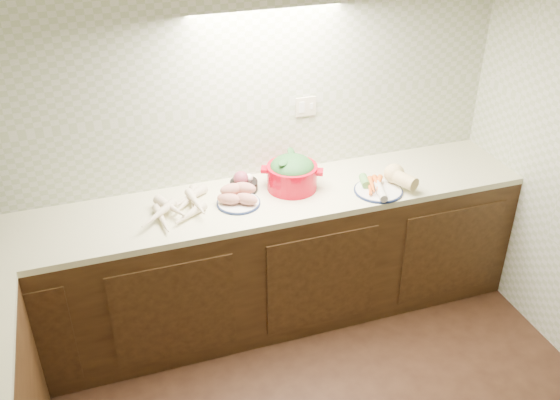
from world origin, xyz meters
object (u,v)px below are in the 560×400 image
object	(u,v)px
onion_bowl	(243,183)
veg_plate	(385,181)
sweet_potato_plate	(238,197)
parsnip_pile	(177,208)
dutch_oven	(292,173)

from	to	relation	value
onion_bowl	veg_plate	world-z (taller)	veg_plate
sweet_potato_plate	veg_plate	world-z (taller)	veg_plate
parsnip_pile	sweet_potato_plate	bearing A→B (deg)	-1.30
onion_bowl	dutch_oven	distance (m)	0.30
parsnip_pile	onion_bowl	size ratio (longest dim) A/B	2.93
parsnip_pile	dutch_oven	world-z (taller)	dutch_oven
sweet_potato_plate	onion_bowl	xyz separation A→B (m)	(0.07, 0.14, 0.00)
sweet_potato_plate	dutch_oven	xyz separation A→B (m)	(0.36, 0.07, 0.06)
veg_plate	parsnip_pile	bearing A→B (deg)	174.60
onion_bowl	veg_plate	size ratio (longest dim) A/B	0.46
sweet_potato_plate	onion_bowl	bearing A→B (deg)	62.67
sweet_potato_plate	veg_plate	distance (m)	0.90
parsnip_pile	sweet_potato_plate	distance (m)	0.36
sweet_potato_plate	dutch_oven	distance (m)	0.37
parsnip_pile	sweet_potato_plate	world-z (taller)	sweet_potato_plate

